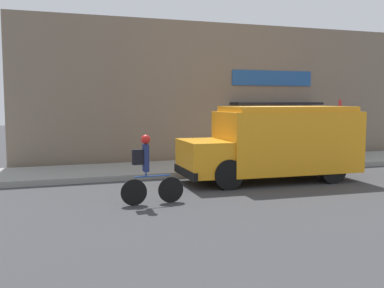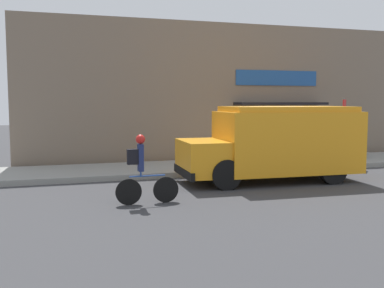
# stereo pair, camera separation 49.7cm
# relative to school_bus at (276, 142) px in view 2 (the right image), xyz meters

# --- Properties ---
(ground_plane) EXTENTS (70.00, 70.00, 0.00)m
(ground_plane) POSITION_rel_school_bus_xyz_m (0.72, 1.42, -1.19)
(ground_plane) COLOR #38383A
(sidewalk) EXTENTS (28.00, 2.89, 0.18)m
(sidewalk) POSITION_rel_school_bus_xyz_m (0.72, 2.87, -1.10)
(sidewalk) COLOR gray
(sidewalk) RESTS_ON ground_plane
(storefront) EXTENTS (17.41, 1.06, 5.55)m
(storefront) POSITION_rel_school_bus_xyz_m (0.76, 4.68, 1.58)
(storefront) COLOR #756656
(storefront) RESTS_ON ground_plane
(school_bus) EXTENTS (5.49, 2.70, 2.29)m
(school_bus) POSITION_rel_school_bus_xyz_m (0.00, 0.00, 0.00)
(school_bus) COLOR orange
(school_bus) RESTS_ON ground_plane
(cyclist) EXTENTS (1.54, 0.22, 1.67)m
(cyclist) POSITION_rel_school_bus_xyz_m (-4.51, -1.85, -0.36)
(cyclist) COLOR black
(cyclist) RESTS_ON ground_plane
(stop_sign_post) EXTENTS (0.45, 0.45, 2.38)m
(stop_sign_post) POSITION_rel_school_bus_xyz_m (3.91, 2.13, 0.58)
(stop_sign_post) COLOR slate
(stop_sign_post) RESTS_ON sidewalk
(trash_bin) EXTENTS (0.47, 0.47, 0.83)m
(trash_bin) POSITION_rel_school_bus_xyz_m (5.16, 2.78, -0.60)
(trash_bin) COLOR #2D5138
(trash_bin) RESTS_ON sidewalk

